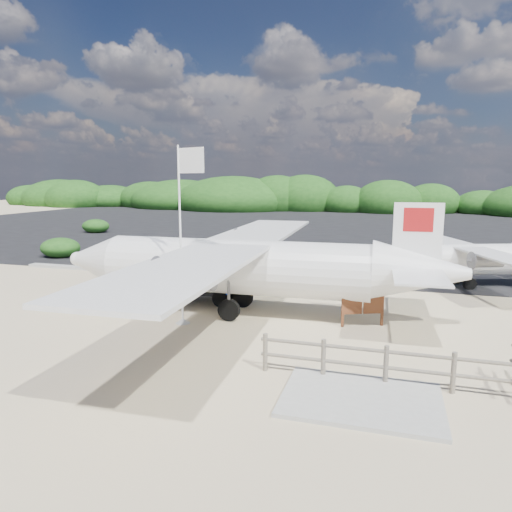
{
  "coord_description": "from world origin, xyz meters",
  "views": [
    {
      "loc": [
        5.94,
        -15.78,
        4.93
      ],
      "look_at": [
        0.33,
        3.18,
        1.55
      ],
      "focal_mm": 32.0,
      "sensor_mm": 36.0,
      "label": 1
    }
  ],
  "objects": [
    {
      "name": "ground",
      "position": [
        0.0,
        0.0,
        0.0
      ],
      "size": [
        160.0,
        160.0,
        0.0
      ],
      "primitive_type": "plane",
      "color": "beige"
    },
    {
      "name": "asphalt_apron",
      "position": [
        0.0,
        30.0,
        0.0
      ],
      "size": [
        90.0,
        50.0,
        0.04
      ],
      "primitive_type": null,
      "color": "#B2B2B2",
      "rests_on": "ground"
    },
    {
      "name": "lagoon",
      "position": [
        -9.0,
        1.5,
        0.0
      ],
      "size": [
        9.0,
        7.0,
        0.4
      ],
      "primitive_type": null,
      "color": "#B2B2B2",
      "rests_on": "ground"
    },
    {
      "name": "walkway_pad",
      "position": [
        5.5,
        -6.0,
        0.0
      ],
      "size": [
        3.5,
        2.5,
        0.1
      ],
      "primitive_type": null,
      "color": "#B2B2B2",
      "rests_on": "ground"
    },
    {
      "name": "vegetation_band",
      "position": [
        0.0,
        55.0,
        0.0
      ],
      "size": [
        124.0,
        8.0,
        4.4
      ],
      "primitive_type": null,
      "color": "#B2B2B2",
      "rests_on": "ground"
    },
    {
      "name": "fence",
      "position": [
        6.0,
        -5.0,
        0.0
      ],
      "size": [
        6.4,
        2.0,
        1.1
      ],
      "primitive_type": null,
      "color": "#B2B2B2",
      "rests_on": "ground"
    },
    {
      "name": "baggage_cart",
      "position": [
        -1.36,
        0.83,
        0.0
      ],
      "size": [
        3.21,
        1.93,
        1.57
      ],
      "primitive_type": null,
      "rotation": [
        0.0,
        0.0,
        0.04
      ],
      "color": "#0C36B8",
      "rests_on": "ground"
    },
    {
      "name": "flagpole",
      "position": [
        -0.77,
        -2.0,
        0.0
      ],
      "size": [
        1.3,
        0.93,
        5.99
      ],
      "primitive_type": null,
      "rotation": [
        0.0,
        0.0,
        -0.4
      ],
      "color": "white",
      "rests_on": "ground"
    },
    {
      "name": "signboard",
      "position": [
        5.18,
        -0.6,
        0.0
      ],
      "size": [
        1.49,
        0.71,
        1.27
      ],
      "primitive_type": null,
      "rotation": [
        0.0,
        0.0,
        0.38
      ],
      "color": "brown",
      "rests_on": "ground"
    },
    {
      "name": "crew_a",
      "position": [
        -1.56,
        4.13,
        0.91
      ],
      "size": [
        0.78,
        0.66,
        1.82
      ],
      "primitive_type": "imported",
      "rotation": [
        0.0,
        0.0,
        2.74
      ],
      "color": "#161244",
      "rests_on": "ground"
    },
    {
      "name": "crew_b",
      "position": [
        -1.36,
        4.68,
        0.85
      ],
      "size": [
        1.0,
        0.9,
        1.7
      ],
      "primitive_type": "imported",
      "rotation": [
        0.0,
        0.0,
        2.77
      ],
      "color": "#161244",
      "rests_on": "ground"
    },
    {
      "name": "aircraft_large",
      "position": [
        12.86,
        19.31,
        0.0
      ],
      "size": [
        18.18,
        18.18,
        5.28
      ],
      "primitive_type": null,
      "rotation": [
        0.0,
        0.0,
        3.17
      ],
      "color": "#B2B2B2",
      "rests_on": "ground"
    },
    {
      "name": "aircraft_small",
      "position": [
        -14.08,
        29.62,
        0.0
      ],
      "size": [
        10.15,
        10.15,
        2.85
      ],
      "primitive_type": null,
      "rotation": [
        0.0,
        0.0,
        3.49
      ],
      "color": "#B2B2B2",
      "rests_on": "ground"
    }
  ]
}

